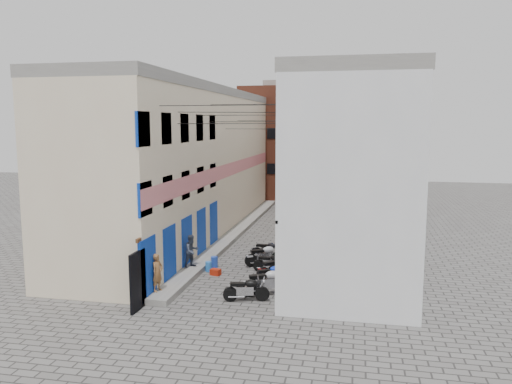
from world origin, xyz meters
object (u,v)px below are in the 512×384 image
Objects in this scene: motorcycle_g at (268,249)px; person_a at (157,273)px; motorcycle_d at (277,266)px; motorcycle_a at (246,288)px; person_b at (192,251)px; motorcycle_b at (267,280)px; water_jug_near at (208,267)px; motorcycle_c at (271,274)px; motorcycle_e at (272,262)px; water_jug_far at (214,262)px; red_crate at (216,272)px; motorcycle_f at (264,254)px.

person_a is (-3.29, -6.34, 0.47)m from motorcycle_g.
motorcycle_d is 3.27m from motorcycle_g.
person_b is (-3.29, 3.23, 0.48)m from motorcycle_a.
motorcycle_b is 1.40× the size of person_b.
water_jug_near is (0.93, 3.75, -0.77)m from person_a.
motorcycle_e is at bearing 157.91° from motorcycle_c.
motorcycle_a reaches higher than water_jug_near.
water_jug_far is at bearing -44.07° from motorcycle_g.
person_b reaches higher than motorcycle_g.
motorcycle_e is at bearing 8.36° from water_jug_near.
water_jug_far is (-3.17, 3.32, -0.35)m from motorcycle_b.
motorcycle_d is (0.73, 2.97, 0.08)m from motorcycle_a.
motorcycle_e is 0.96× the size of motorcycle_g.
red_crate is (0.39, -1.14, -0.12)m from water_jug_far.
motorcycle_d reaches higher than motorcycle_e.
motorcycle_e is (-0.41, 0.96, -0.09)m from motorcycle_d.
motorcycle_f is 2.80m from water_jug_near.
person_a is (-3.30, -5.20, 0.43)m from motorcycle_f.
motorcycle_e is at bearing 19.62° from motorcycle_g.
motorcycle_e is at bearing 160.92° from motorcycle_d.
water_jug_near is (-2.36, -1.46, -0.34)m from motorcycle_f.
motorcycle_b reaches higher than motorcycle_c.
water_jug_near is (-2.36, -2.59, -0.30)m from motorcycle_g.
motorcycle_g is 3.52m from water_jug_near.
motorcycle_g is 3.49× the size of water_jug_far.
person_a is 3.66m from red_crate.
motorcycle_a is at bearing -28.08° from motorcycle_f.
motorcycle_g reaches higher than water_jug_far.
motorcycle_d is at bearing -58.70° from person_b.
water_jug_near is 0.69m from red_crate.
motorcycle_c is 1.16× the size of person_a.
motorcycle_e reaches higher than red_crate.
person_b is (-3.91, 1.16, 0.50)m from motorcycle_c.
person_a is at bearing -103.97° from water_jug_near.
motorcycle_e is 1.17m from motorcycle_f.
motorcycle_c reaches higher than water_jug_far.
motorcycle_a is at bearing -71.75° from person_a.
motorcycle_g is at bearing -13.20° from person_a.
person_a is at bearing -98.87° from motorcycle_a.
water_jug_near is at bearing 134.90° from red_crate.
motorcycle_e is 2.84m from water_jug_far.
red_crate is at bearing -157.92° from motorcycle_a.
motorcycle_b reaches higher than water_jug_far.
motorcycle_c is 1.88m from motorcycle_e.
motorcycle_f is (-0.23, 4.96, 0.05)m from motorcycle_a.
person_b reaches higher than water_jug_near.
person_b reaches higher than motorcycle_b.
person_b is 2.89× the size of water_jug_far.
water_jug_far is at bearing -152.55° from motorcycle_d.
person_a reaches higher than motorcycle_c.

